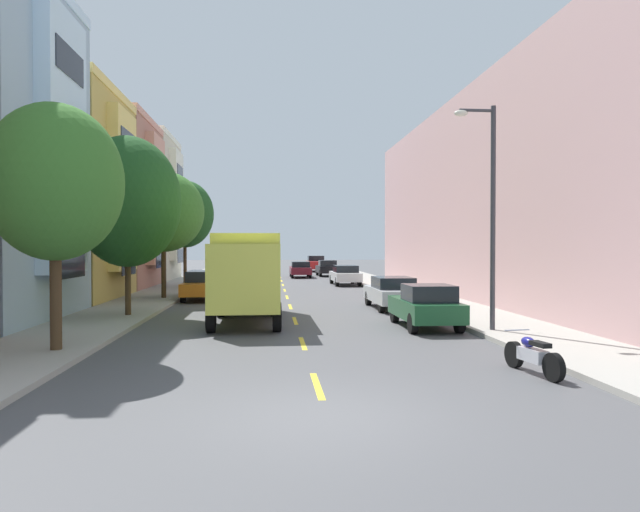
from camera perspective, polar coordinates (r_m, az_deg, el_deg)
ground_plane at (r=39.42m, az=-3.66°, el=-3.10°), size 160.00×160.00×0.00m
sidewalk_left at (r=37.92m, az=-14.39°, el=-3.18°), size 3.20×120.00×0.14m
sidewalk_right at (r=38.27m, az=7.12°, el=-3.12°), size 3.20×120.00×0.14m
lane_centerline_dashes at (r=33.94m, az=-3.44°, el=-3.74°), size 0.14×47.20×0.01m
townhouse_third_mustard at (r=32.78m, az=-28.44°, el=5.12°), size 11.24×8.29×10.86m
townhouse_fourth_terracotta at (r=40.65m, az=-23.42°, el=4.58°), size 10.85×8.29×11.22m
townhouse_fifth_cream at (r=49.04m, az=-21.35°, el=4.22°), size 12.76×8.29×11.67m
apartment_block_opposite at (r=32.87m, az=21.53°, el=5.33°), size 10.00×36.00×10.65m
street_tree_nearest at (r=16.17m, az=-24.91°, el=6.65°), size 3.40×3.40×6.29m
street_tree_second at (r=23.32m, az=-18.64°, el=5.15°), size 4.06×4.06×6.90m
street_tree_third at (r=30.62m, az=-15.34°, el=4.28°), size 4.16×4.16×6.52m
street_tree_farthest at (r=37.99m, az=-13.32°, el=4.08°), size 3.70×3.70×6.90m
street_lamp at (r=18.90m, az=16.45°, el=5.29°), size 1.35×0.28×7.07m
delivery_box_truck at (r=21.63m, az=-7.31°, el=-1.50°), size 2.48×7.42×3.24m
parked_sedan_white at (r=41.25m, az=2.53°, el=-1.87°), size 1.87×4.53×1.43m
parked_pickup_red at (r=64.12m, az=-0.33°, el=-0.80°), size 2.11×5.34×1.73m
parked_sedan_silver at (r=25.72m, az=7.21°, el=-3.59°), size 1.83×4.51×1.43m
parked_hatchback_black at (r=53.67m, az=0.70°, el=-1.21°), size 1.84×4.04×1.50m
parked_sedan_champagne at (r=40.27m, az=-9.70°, el=-1.95°), size 1.85×4.52×1.43m
parked_sedan_navy at (r=58.24m, az=-8.35°, el=-1.06°), size 1.89×4.53×1.43m
parked_wagon_orange at (r=30.62m, az=-11.55°, el=-2.77°), size 1.83×4.71×1.50m
parked_pickup_sky at (r=47.70m, az=-8.98°, el=-1.41°), size 2.10×5.34×1.73m
parked_hatchback_forest at (r=19.89m, az=10.50°, el=-4.90°), size 1.76×4.01×1.50m
moving_burgundy_sedan at (r=51.40m, az=-1.97°, el=-1.32°), size 1.80×4.50×1.43m
parked_motorcycle at (r=13.42m, az=20.43°, el=-9.28°), size 0.62×2.05×0.90m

